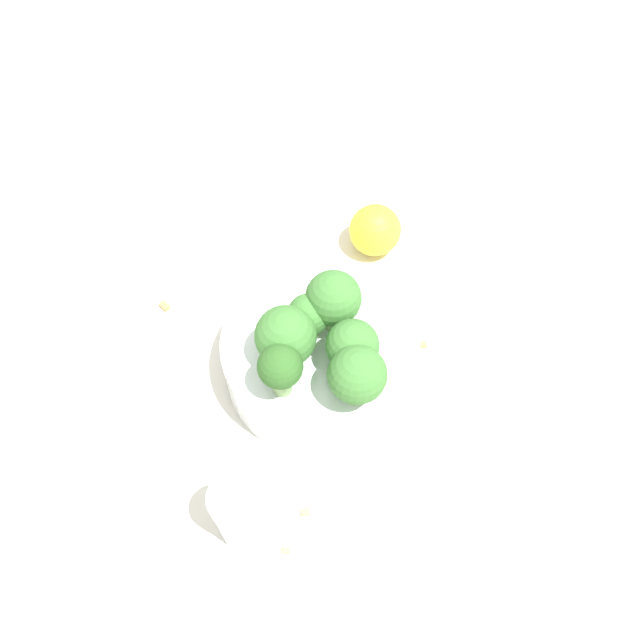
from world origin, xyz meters
name	(u,v)px	position (x,y,z in m)	size (l,w,h in m)	color
ground_plane	(320,371)	(0.00, 0.00, 0.00)	(3.00, 3.00, 0.00)	silver
bowl	(320,356)	(0.00, 0.00, 0.03)	(0.16, 0.16, 0.05)	silver
broccoli_floret_0	(286,337)	(-0.01, -0.03, 0.08)	(0.05, 0.05, 0.05)	#84AD66
broccoli_floret_1	(352,347)	(0.03, -0.01, 0.08)	(0.04, 0.04, 0.05)	#8EB770
broccoli_floret_2	(307,318)	(-0.01, 0.00, 0.08)	(0.03, 0.03, 0.04)	#84AD66
broccoli_floret_3	(336,301)	(0.00, 0.02, 0.09)	(0.04, 0.04, 0.06)	#8EB770
broccoli_floret_4	(357,376)	(0.05, -0.03, 0.08)	(0.04, 0.04, 0.05)	#8EB770
broccoli_floret_5	(278,367)	(0.00, -0.05, 0.08)	(0.03, 0.03, 0.05)	#7A9E5B
pepper_shaker	(238,514)	(0.03, -0.14, 0.04)	(0.03, 0.03, 0.08)	silver
lemon_wedge	(375,230)	(-0.03, 0.15, 0.03)	(0.05, 0.05, 0.05)	yellow
almond_crumb_0	(286,550)	(0.06, -0.14, 0.00)	(0.01, 0.00, 0.01)	tan
almond_crumb_1	(422,344)	(0.06, 0.07, 0.00)	(0.01, 0.01, 0.01)	#AD7F4C
almond_crumb_2	(164,305)	(-0.16, -0.02, 0.00)	(0.01, 0.01, 0.01)	#AD7F4C
almond_crumb_3	(305,511)	(0.06, -0.11, 0.00)	(0.01, 0.00, 0.01)	tan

